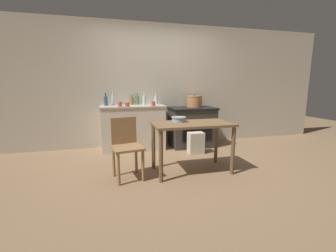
# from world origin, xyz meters

# --- Properties ---
(ground_plane) EXTENTS (14.00, 14.00, 0.00)m
(ground_plane) POSITION_xyz_m (0.00, 0.00, 0.00)
(ground_plane) COLOR #896B4C
(wall_back) EXTENTS (8.00, 0.07, 2.55)m
(wall_back) POSITION_xyz_m (0.00, 1.58, 1.27)
(wall_back) COLOR beige
(wall_back) RESTS_ON ground_plane
(counter_cabinet) EXTENTS (1.25, 0.58, 0.89)m
(counter_cabinet) POSITION_xyz_m (-0.54, 1.27, 0.45)
(counter_cabinet) COLOR beige
(counter_cabinet) RESTS_ON ground_plane
(stove) EXTENTS (0.94, 0.67, 0.83)m
(stove) POSITION_xyz_m (0.70, 1.23, 0.42)
(stove) COLOR #38332D
(stove) RESTS_ON ground_plane
(work_table) EXTENTS (1.16, 0.63, 0.75)m
(work_table) POSITION_xyz_m (0.18, -0.16, 0.63)
(work_table) COLOR brown
(work_table) RESTS_ON ground_plane
(chair) EXTENTS (0.46, 0.46, 0.84)m
(chair) POSITION_xyz_m (-0.78, -0.14, 0.47)
(chair) COLOR #997047
(chair) RESTS_ON ground_plane
(flour_sack) EXTENTS (0.29, 0.20, 0.41)m
(flour_sack) POSITION_xyz_m (0.58, 0.68, 0.20)
(flour_sack) COLOR beige
(flour_sack) RESTS_ON ground_plane
(stock_pot) EXTENTS (0.33, 0.33, 0.26)m
(stock_pot) POSITION_xyz_m (0.78, 1.31, 0.95)
(stock_pot) COLOR #B77A47
(stock_pot) RESTS_ON stove
(mixing_bowl_large) EXTENTS (0.23, 0.23, 0.07)m
(mixing_bowl_large) POSITION_xyz_m (0.02, -0.02, 0.79)
(mixing_bowl_large) COLOR #93A8B2
(mixing_bowl_large) RESTS_ON work_table
(bottle_far_left) EXTENTS (0.08, 0.08, 0.25)m
(bottle_far_left) POSITION_xyz_m (-1.05, 1.37, 0.99)
(bottle_far_left) COLOR #3D5675
(bottle_far_left) RESTS_ON counter_cabinet
(bottle_left) EXTENTS (0.07, 0.07, 0.25)m
(bottle_left) POSITION_xyz_m (-0.30, 1.31, 0.99)
(bottle_left) COLOR silver
(bottle_left) RESTS_ON counter_cabinet
(bottle_mid_left) EXTENTS (0.07, 0.07, 0.23)m
(bottle_mid_left) POSITION_xyz_m (-0.03, 1.43, 0.98)
(bottle_mid_left) COLOR silver
(bottle_mid_left) RESTS_ON counter_cabinet
(bottle_center_left) EXTENTS (0.07, 0.07, 0.29)m
(bottle_center_left) POSITION_xyz_m (-0.91, 1.46, 1.00)
(bottle_center_left) COLOR silver
(bottle_center_left) RESTS_ON counter_cabinet
(bottle_center) EXTENTS (0.07, 0.07, 0.23)m
(bottle_center) POSITION_xyz_m (-0.42, 1.47, 0.98)
(bottle_center) COLOR #517F5B
(bottle_center) RESTS_ON counter_cabinet
(bottle_center_right) EXTENTS (0.08, 0.08, 0.20)m
(bottle_center_right) POSITION_xyz_m (-0.54, 1.46, 0.97)
(bottle_center_right) COLOR olive
(bottle_center_right) RESTS_ON counter_cabinet
(cup_mid_right) EXTENTS (0.08, 0.08, 0.09)m
(cup_mid_right) POSITION_xyz_m (-0.79, 1.10, 0.93)
(cup_mid_right) COLOR #B74C42
(cup_mid_right) RESTS_ON counter_cabinet
(cup_right) EXTENTS (0.09, 0.09, 0.08)m
(cup_right) POSITION_xyz_m (-0.66, 1.08, 0.93)
(cup_right) COLOR #B74C42
(cup_right) RESTS_ON counter_cabinet
(cup_far_right) EXTENTS (0.08, 0.08, 0.09)m
(cup_far_right) POSITION_xyz_m (-0.16, 1.07, 0.94)
(cup_far_right) COLOR #B74C42
(cup_far_right) RESTS_ON counter_cabinet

